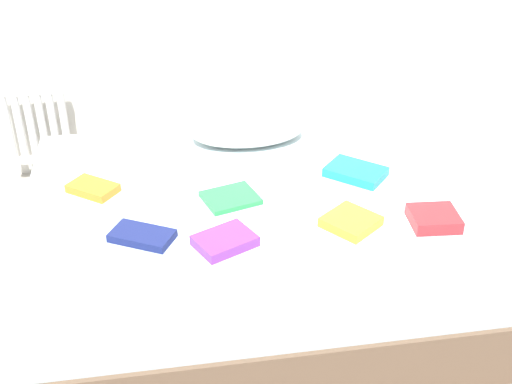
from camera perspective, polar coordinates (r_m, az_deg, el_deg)
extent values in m
plane|color=#9E998E|center=(3.08, 0.15, -8.20)|extent=(8.00, 8.00, 0.00)
cube|color=brown|center=(2.99, 0.16, -6.10)|extent=(2.00, 1.50, 0.28)
cube|color=silver|center=(2.85, 0.16, -2.06)|extent=(1.96, 1.46, 0.22)
cylinder|color=white|center=(3.99, -20.78, 5.25)|extent=(0.04, 0.04, 0.46)
cylinder|color=white|center=(3.97, -19.90, 5.34)|extent=(0.04, 0.04, 0.46)
cylinder|color=white|center=(3.96, -19.02, 5.43)|extent=(0.04, 0.04, 0.46)
cylinder|color=white|center=(3.95, -18.12, 5.52)|extent=(0.04, 0.04, 0.46)
cylinder|color=white|center=(3.94, -17.23, 5.61)|extent=(0.04, 0.04, 0.46)
cylinder|color=white|center=(3.93, -16.33, 5.70)|extent=(0.04, 0.04, 0.46)
cube|color=white|center=(3.88, -19.08, 8.29)|extent=(0.36, 0.04, 0.04)
cube|color=white|center=(4.04, -18.09, 2.78)|extent=(0.36, 0.04, 0.04)
ellipsoid|color=white|center=(3.22, -0.78, 5.39)|extent=(0.55, 0.32, 0.11)
cube|color=red|center=(2.67, 15.23, -2.24)|extent=(0.20, 0.19, 0.05)
cube|color=teal|center=(2.95, 8.68, 1.74)|extent=(0.30, 0.29, 0.04)
cube|color=green|center=(2.74, -2.24, -0.52)|extent=(0.26, 0.24, 0.02)
cube|color=navy|center=(2.53, -9.89, -3.78)|extent=(0.27, 0.23, 0.03)
cube|color=yellow|center=(2.60, 8.26, -2.57)|extent=(0.26, 0.26, 0.04)
cube|color=purple|center=(2.46, -2.73, -4.27)|extent=(0.26, 0.24, 0.04)
cube|color=orange|center=(2.88, -14.02, 0.33)|extent=(0.24, 0.22, 0.04)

